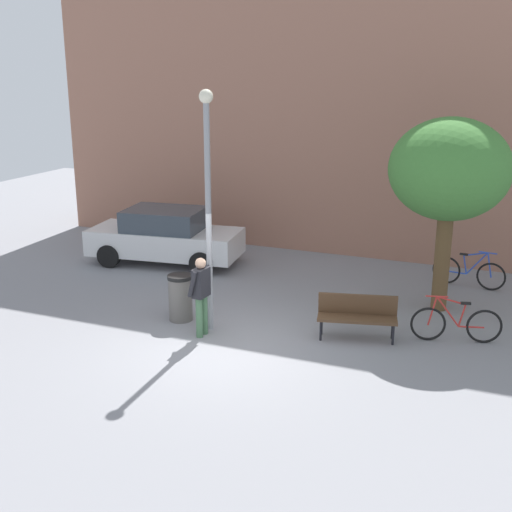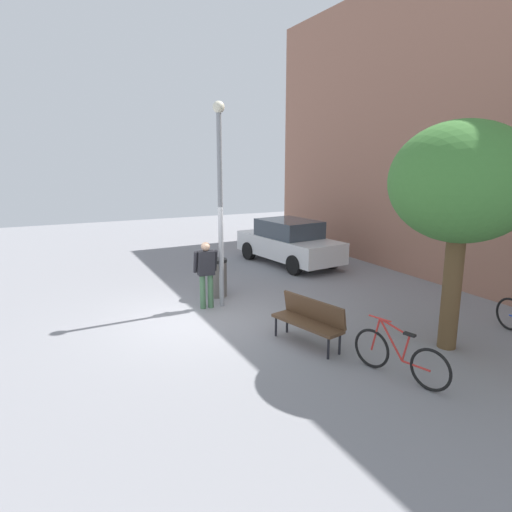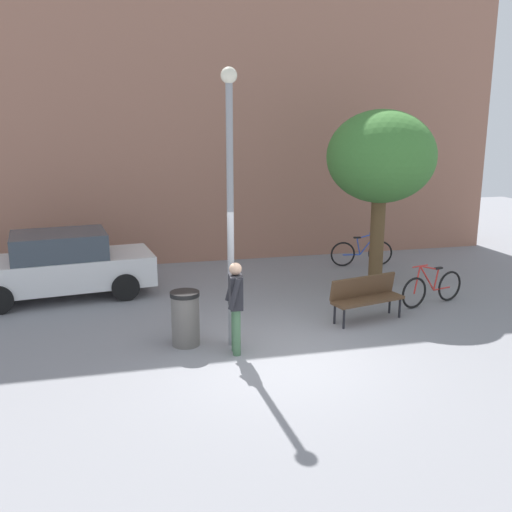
{
  "view_description": "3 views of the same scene",
  "coord_description": "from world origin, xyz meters",
  "px_view_note": "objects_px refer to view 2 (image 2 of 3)",
  "views": [
    {
      "loc": [
        5.16,
        -10.87,
        5.39
      ],
      "look_at": [
        -0.12,
        1.95,
        1.33
      ],
      "focal_mm": 46.05,
      "sensor_mm": 36.0,
      "label": 1
    },
    {
      "loc": [
        9.43,
        -3.24,
        3.64
      ],
      "look_at": [
        0.07,
        1.33,
        1.37
      ],
      "focal_mm": 31.47,
      "sensor_mm": 36.0,
      "label": 2
    },
    {
      "loc": [
        -2.58,
        -9.0,
        4.06
      ],
      "look_at": [
        0.08,
        1.88,
        1.39
      ],
      "focal_mm": 39.88,
      "sensor_mm": 36.0,
      "label": 3
    }
  ],
  "objects_px": {
    "lamppost": "(220,189)",
    "bicycle_red": "(399,357)",
    "park_bench": "(309,318)",
    "person_by_lamppost": "(206,270)",
    "parked_car_white": "(289,242)",
    "plaza_tree": "(462,184)",
    "trash_bin": "(217,277)"
  },
  "relations": [
    {
      "from": "lamppost",
      "to": "bicycle_red",
      "type": "bearing_deg",
      "value": 14.51
    },
    {
      "from": "lamppost",
      "to": "park_bench",
      "type": "height_order",
      "value": "lamppost"
    },
    {
      "from": "lamppost",
      "to": "person_by_lamppost",
      "type": "height_order",
      "value": "lamppost"
    },
    {
      "from": "parked_car_white",
      "to": "plaza_tree",
      "type": "bearing_deg",
      "value": -6.14
    },
    {
      "from": "person_by_lamppost",
      "to": "plaza_tree",
      "type": "bearing_deg",
      "value": 38.47
    },
    {
      "from": "parked_car_white",
      "to": "person_by_lamppost",
      "type": "bearing_deg",
      "value": -52.19
    },
    {
      "from": "park_bench",
      "to": "person_by_lamppost",
      "type": "bearing_deg",
      "value": -160.08
    },
    {
      "from": "lamppost",
      "to": "trash_bin",
      "type": "distance_m",
      "value": 2.57
    },
    {
      "from": "park_bench",
      "to": "trash_bin",
      "type": "height_order",
      "value": "trash_bin"
    },
    {
      "from": "park_bench",
      "to": "plaza_tree",
      "type": "height_order",
      "value": "plaza_tree"
    },
    {
      "from": "park_bench",
      "to": "plaza_tree",
      "type": "xyz_separation_m",
      "value": [
        1.33,
        2.35,
        2.64
      ]
    },
    {
      "from": "parked_car_white",
      "to": "trash_bin",
      "type": "distance_m",
      "value": 4.42
    },
    {
      "from": "plaza_tree",
      "to": "parked_car_white",
      "type": "relative_size",
      "value": 0.99
    },
    {
      "from": "person_by_lamppost",
      "to": "parked_car_white",
      "type": "height_order",
      "value": "person_by_lamppost"
    },
    {
      "from": "trash_bin",
      "to": "lamppost",
      "type": "bearing_deg",
      "value": -13.69
    },
    {
      "from": "lamppost",
      "to": "bicycle_red",
      "type": "xyz_separation_m",
      "value": [
        4.87,
        1.26,
        -2.55
      ]
    },
    {
      "from": "bicycle_red",
      "to": "trash_bin",
      "type": "height_order",
      "value": "trash_bin"
    },
    {
      "from": "park_bench",
      "to": "bicycle_red",
      "type": "height_order",
      "value": "bicycle_red"
    },
    {
      "from": "plaza_tree",
      "to": "bicycle_red",
      "type": "height_order",
      "value": "plaza_tree"
    },
    {
      "from": "lamppost",
      "to": "person_by_lamppost",
      "type": "relative_size",
      "value": 2.96
    },
    {
      "from": "lamppost",
      "to": "person_by_lamppost",
      "type": "xyz_separation_m",
      "value": [
        -0.0,
        -0.4,
        -1.97
      ]
    },
    {
      "from": "parked_car_white",
      "to": "trash_bin",
      "type": "height_order",
      "value": "parked_car_white"
    },
    {
      "from": "parked_car_white",
      "to": "trash_bin",
      "type": "bearing_deg",
      "value": -55.85
    },
    {
      "from": "lamppost",
      "to": "trash_bin",
      "type": "xyz_separation_m",
      "value": [
        -0.83,
        0.2,
        -2.42
      ]
    },
    {
      "from": "park_bench",
      "to": "bicycle_red",
      "type": "relative_size",
      "value": 0.95
    },
    {
      "from": "person_by_lamppost",
      "to": "plaza_tree",
      "type": "relative_size",
      "value": 0.38
    },
    {
      "from": "bicycle_red",
      "to": "parked_car_white",
      "type": "height_order",
      "value": "parked_car_white"
    },
    {
      "from": "park_bench",
      "to": "trash_bin",
      "type": "relative_size",
      "value": 1.63
    },
    {
      "from": "bicycle_red",
      "to": "person_by_lamppost",
      "type": "bearing_deg",
      "value": -161.18
    },
    {
      "from": "person_by_lamppost",
      "to": "bicycle_red",
      "type": "bearing_deg",
      "value": 18.82
    },
    {
      "from": "park_bench",
      "to": "plaza_tree",
      "type": "distance_m",
      "value": 3.77
    },
    {
      "from": "parked_car_white",
      "to": "trash_bin",
      "type": "relative_size",
      "value": 4.28
    }
  ]
}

